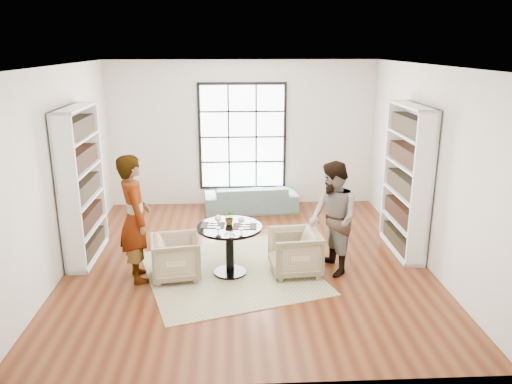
{
  "coord_description": "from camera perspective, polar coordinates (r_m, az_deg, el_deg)",
  "views": [
    {
      "loc": [
        -0.24,
        -7.26,
        3.29
      ],
      "look_at": [
        0.15,
        0.4,
        1.01
      ],
      "focal_mm": 35.0,
      "sensor_mm": 36.0,
      "label": 1
    }
  ],
  "objects": [
    {
      "name": "sofa",
      "position": [
        10.18,
        -0.58,
        -0.71
      ],
      "size": [
        1.92,
        0.88,
        0.55
      ],
      "primitive_type": "imported",
      "rotation": [
        0.0,
        0.0,
        3.22
      ],
      "color": "slate",
      "rests_on": "ground"
    },
    {
      "name": "wine_glass_right",
      "position": [
        7.08,
        -1.72,
        -3.24
      ],
      "size": [
        0.09,
        0.09,
        0.19
      ],
      "color": "silver",
      "rests_on": "pedestal_table"
    },
    {
      "name": "person_right",
      "position": [
        7.36,
        8.79,
        -3.06
      ],
      "size": [
        0.82,
        0.95,
        1.69
      ],
      "primitive_type": "imported",
      "rotation": [
        0.0,
        0.0,
        -1.32
      ],
      "color": "gray",
      "rests_on": "ground"
    },
    {
      "name": "rug",
      "position": [
        7.59,
        -2.88,
        -9.13
      ],
      "size": [
        2.99,
        2.99,
        0.01
      ],
      "primitive_type": "cube",
      "rotation": [
        0.0,
        0.0,
        0.3
      ],
      "color": "tan",
      "rests_on": "ground"
    },
    {
      "name": "person_left",
      "position": [
        7.26,
        -13.68,
        -2.95
      ],
      "size": [
        0.64,
        0.78,
        1.85
      ],
      "primitive_type": "imported",
      "rotation": [
        0.0,
        0.0,
        1.91
      ],
      "color": "gray",
      "rests_on": "ground"
    },
    {
      "name": "placemat_right",
      "position": [
        7.23,
        -1.28,
        -3.93
      ],
      "size": [
        0.36,
        0.28,
        0.01
      ],
      "primitive_type": "cube",
      "rotation": [
        0.0,
        0.0,
        -0.07
      ],
      "color": "black",
      "rests_on": "pedestal_table"
    },
    {
      "name": "armchair_right",
      "position": [
        7.46,
        4.44,
        -6.88
      ],
      "size": [
        0.78,
        0.76,
        0.66
      ],
      "primitive_type": "imported",
      "rotation": [
        0.0,
        0.0,
        -1.48
      ],
      "color": "tan",
      "rests_on": "ground"
    },
    {
      "name": "wine_glass_left",
      "position": [
        7.13,
        -4.38,
        -3.06
      ],
      "size": [
        0.09,
        0.09,
        0.2
      ],
      "color": "silver",
      "rests_on": "pedestal_table"
    },
    {
      "name": "room_shell",
      "position": [
        8.07,
        -1.13,
        1.95
      ],
      "size": [
        6.0,
        6.01,
        6.0
      ],
      "color": "silver",
      "rests_on": "ground"
    },
    {
      "name": "armchair_left",
      "position": [
        7.4,
        -9.14,
        -7.38
      ],
      "size": [
        0.8,
        0.78,
        0.63
      ],
      "primitive_type": "imported",
      "rotation": [
        0.0,
        0.0,
        1.74
      ],
      "color": "tan",
      "rests_on": "ground"
    },
    {
      "name": "ground",
      "position": [
        7.98,
        -0.95,
        -7.82
      ],
      "size": [
        6.0,
        6.0,
        0.0
      ],
      "primitive_type": "plane",
      "color": "brown"
    },
    {
      "name": "placemat_left",
      "position": [
        7.3,
        -4.96,
        -3.79
      ],
      "size": [
        0.36,
        0.28,
        0.01
      ],
      "primitive_type": "cube",
      "rotation": [
        0.0,
        0.0,
        -0.07
      ],
      "color": "black",
      "rests_on": "pedestal_table"
    },
    {
      "name": "pedestal_table",
      "position": [
        7.33,
        -3.03,
        -5.43
      ],
      "size": [
        0.95,
        0.95,
        0.76
      ],
      "rotation": [
        0.0,
        0.0,
        -0.07
      ],
      "color": "black",
      "rests_on": "ground"
    },
    {
      "name": "cutlery_right",
      "position": [
        7.23,
        -1.29,
        -3.87
      ],
      "size": [
        0.15,
        0.23,
        0.01
      ],
      "primitive_type": null,
      "rotation": [
        0.0,
        0.0,
        -0.07
      ],
      "color": "silver",
      "rests_on": "placemat_right"
    },
    {
      "name": "cutlery_left",
      "position": [
        7.3,
        -4.96,
        -3.74
      ],
      "size": [
        0.15,
        0.23,
        0.01
      ],
      "primitive_type": null,
      "rotation": [
        0.0,
        0.0,
        -0.07
      ],
      "color": "silver",
      "rests_on": "placemat_left"
    },
    {
      "name": "flower_centerpiece",
      "position": [
        7.29,
        -3.02,
        -2.93
      ],
      "size": [
        0.22,
        0.2,
        0.21
      ],
      "primitive_type": "imported",
      "rotation": [
        0.0,
        0.0,
        -0.24
      ],
      "color": "gray",
      "rests_on": "pedestal_table"
    }
  ]
}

